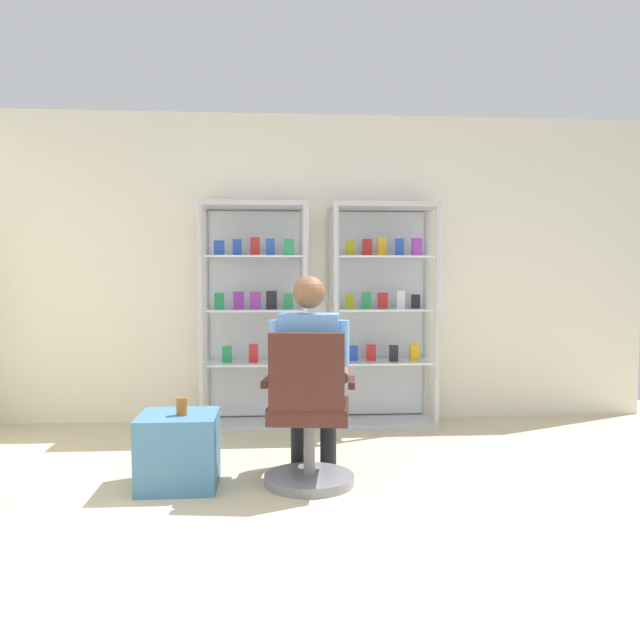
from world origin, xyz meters
TOP-DOWN VIEW (x-y plane):
  - ground_plane at (0.00, 0.00)m, footprint 7.20×7.20m
  - back_wall at (0.00, 3.00)m, footprint 6.00×0.10m
  - display_cabinet_left at (-0.55, 2.76)m, footprint 0.90×0.45m
  - display_cabinet_right at (0.55, 2.76)m, footprint 0.90×0.45m
  - office_chair at (-0.18, 1.06)m, footprint 0.59×0.56m
  - seated_shopkeeper at (-0.16, 1.22)m, footprint 0.52×0.60m
  - storage_crate at (-0.98, 1.14)m, footprint 0.47×0.47m
  - tea_glass at (-0.95, 1.09)m, footprint 0.06×0.06m

SIDE VIEW (x-z plane):
  - ground_plane at x=0.00m, z-range 0.00..0.00m
  - storage_crate at x=-0.98m, z-range 0.00..0.45m
  - office_chair at x=-0.18m, z-range -0.09..0.87m
  - tea_glass at x=-0.95m, z-range 0.45..0.56m
  - seated_shopkeeper at x=-0.16m, z-range 0.07..1.36m
  - display_cabinet_right at x=0.55m, z-range 0.02..1.92m
  - display_cabinet_left at x=-0.55m, z-range 0.02..1.92m
  - back_wall at x=0.00m, z-range 0.00..2.70m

